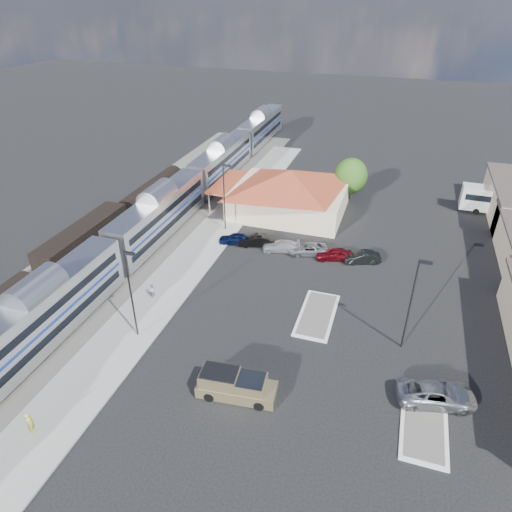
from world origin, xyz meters
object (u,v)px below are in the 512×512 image
(station_depot, at_px, (289,191))
(pickup_truck, at_px, (237,386))
(coach_bus, at_px, (505,200))
(suv, at_px, (437,394))

(station_depot, height_order, pickup_truck, station_depot)
(pickup_truck, relative_size, coach_bus, 0.55)
(station_depot, relative_size, coach_bus, 1.60)
(station_depot, bearing_deg, suv, -56.94)
(station_depot, bearing_deg, coach_bus, 16.30)
(coach_bus, bearing_deg, suv, 167.67)
(station_depot, relative_size, suv, 3.09)
(station_depot, height_order, coach_bus, station_depot)
(pickup_truck, distance_m, suv, 15.28)
(pickup_truck, distance_m, coach_bus, 48.48)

